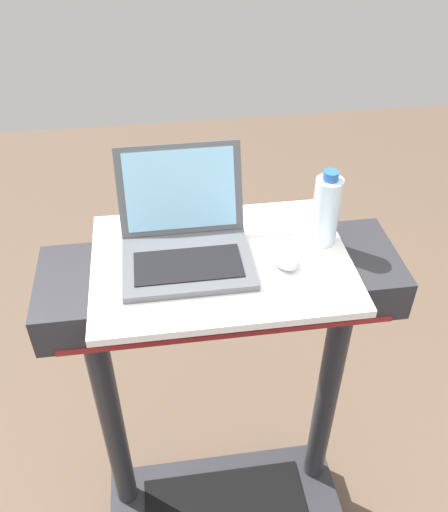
% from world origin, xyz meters
% --- Properties ---
extents(desk_board, '(0.63, 0.45, 0.02)m').
position_xyz_m(desk_board, '(0.00, 0.70, 1.19)').
color(desk_board, white).
rests_on(desk_board, treadmill_base).
extents(laptop, '(0.31, 0.31, 0.23)m').
position_xyz_m(laptop, '(-0.08, 0.73, 1.24)').
color(laptop, '#515459').
rests_on(laptop, desk_board).
extents(computer_mouse, '(0.09, 0.11, 0.03)m').
position_xyz_m(computer_mouse, '(0.15, 0.66, 1.21)').
color(computer_mouse, '#B2B2B7').
rests_on(computer_mouse, desk_board).
extents(water_bottle, '(0.07, 0.07, 0.20)m').
position_xyz_m(water_bottle, '(0.26, 0.74, 1.29)').
color(water_bottle, silver).
rests_on(water_bottle, desk_board).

